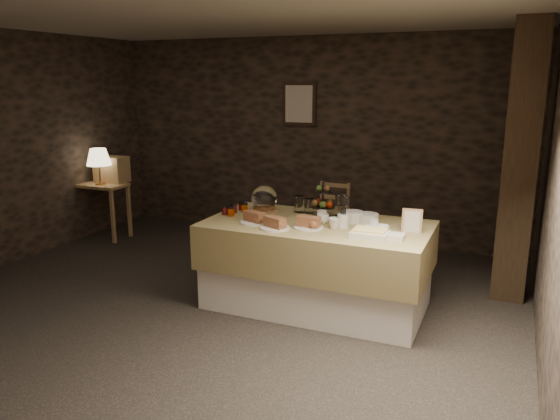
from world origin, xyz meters
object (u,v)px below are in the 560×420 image
at_px(table_lamp, 98,157).
at_px(fruit_stand, 323,203).
at_px(wine_rack, 112,169).
at_px(chair, 332,222).
at_px(buffet_table, 317,259).
at_px(timber_column, 520,164).
at_px(console_table, 101,193).

bearing_deg(table_lamp, fruit_stand, -12.00).
xyz_separation_m(table_lamp, fruit_stand, (3.29, -0.70, -0.16)).
xyz_separation_m(wine_rack, chair, (2.95, 0.42, -0.52)).
bearing_deg(buffet_table, chair, 103.20).
xyz_separation_m(buffet_table, fruit_stand, (-0.04, 0.28, 0.47)).
xyz_separation_m(chair, timber_column, (2.02, -0.69, 0.93)).
bearing_deg(wine_rack, timber_column, -3.08).
distance_m(console_table, fruit_stand, 3.43).
bearing_deg(console_table, chair, 11.34).
distance_m(table_lamp, wine_rack, 0.30).
xyz_separation_m(table_lamp, chair, (2.95, 0.65, -0.71)).
height_order(table_lamp, wine_rack, table_lamp).
xyz_separation_m(wine_rack, timber_column, (4.96, -0.27, 0.40)).
height_order(console_table, table_lamp, table_lamp).
relative_size(table_lamp, timber_column, 0.18).
xyz_separation_m(console_table, chair, (3.00, 0.60, -0.22)).
distance_m(table_lamp, fruit_stand, 3.36).
bearing_deg(table_lamp, chair, 12.46).
relative_size(buffet_table, chair, 3.05).
bearing_deg(wine_rack, table_lamp, -90.00).
bearing_deg(console_table, wine_rack, 74.48).
distance_m(buffet_table, wine_rack, 3.57).
bearing_deg(timber_column, console_table, 179.00).
distance_m(wine_rack, chair, 3.02).
height_order(console_table, chair, chair).
bearing_deg(console_table, timber_column, -1.00).
xyz_separation_m(buffet_table, timber_column, (1.64, 0.94, 0.84)).
height_order(table_lamp, timber_column, timber_column).
xyz_separation_m(chair, fruit_stand, (0.34, -1.35, 0.55)).
bearing_deg(timber_column, buffet_table, -150.08).
distance_m(buffet_table, console_table, 3.53).
height_order(wine_rack, chair, wine_rack).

